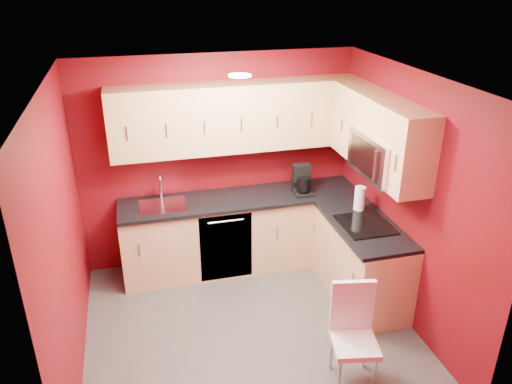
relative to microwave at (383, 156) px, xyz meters
name	(u,v)px	position (x,y,z in m)	size (l,w,h in m)	color
floor	(250,329)	(-1.39, -0.20, -1.66)	(3.20, 3.20, 0.00)	#464442
ceiling	(248,81)	(-1.39, -0.20, 0.84)	(3.20, 3.20, 0.00)	white
wall_back	(219,162)	(-1.39, 1.30, -0.41)	(3.20, 3.20, 0.00)	maroon
wall_front	(305,324)	(-1.39, -1.70, -0.41)	(3.20, 3.20, 0.00)	maroon
wall_left	(63,241)	(-2.99, -0.20, -0.41)	(3.00, 3.00, 0.00)	maroon
wall_right	(407,200)	(0.21, -0.20, -0.41)	(3.00, 3.00, 0.00)	maroon
base_cabinets_back	(242,232)	(-1.19, 1.00, -1.22)	(2.80, 0.60, 0.87)	#DCAE7E
base_cabinets_right	(361,262)	(-0.09, 0.05, -1.22)	(0.60, 1.30, 0.87)	#DCAE7E
countertop_back	(242,199)	(-1.19, 0.99, -0.77)	(2.80, 0.63, 0.04)	black
countertop_right	(364,225)	(-0.11, 0.04, -0.77)	(0.63, 1.27, 0.04)	black
upper_cabinets_back	(238,117)	(-1.19, 1.13, 0.17)	(2.80, 0.35, 0.75)	tan
upper_cabinets_right	(377,126)	(0.03, 0.24, 0.23)	(0.35, 1.55, 0.75)	tan
microwave	(383,156)	(0.00, 0.00, 0.00)	(0.42, 0.76, 0.42)	silver
cooktop	(365,225)	(-0.11, 0.00, -0.74)	(0.50, 0.55, 0.01)	black
sink	(162,202)	(-2.09, 1.00, -0.72)	(0.52, 0.42, 0.35)	silver
dishwasher_front	(226,247)	(-1.44, 0.71, -1.22)	(0.60, 0.02, 0.82)	black
downlight	(240,76)	(-1.39, 0.10, 0.82)	(0.20, 0.20, 0.01)	white
coffee_maker	(303,180)	(-0.48, 0.90, -0.58)	(0.20, 0.27, 0.34)	black
napkin_holder	(298,181)	(-0.47, 1.11, -0.68)	(0.13, 0.13, 0.14)	black
paper_towel	(360,199)	(-0.03, 0.34, -0.61)	(0.16, 0.16, 0.27)	white
dining_chair	(355,339)	(-0.69, -1.09, -1.19)	(0.38, 0.39, 0.93)	white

